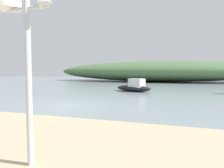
% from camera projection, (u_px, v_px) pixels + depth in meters
% --- Properties ---
extents(ground_plane, '(120.00, 120.00, 0.00)m').
position_uv_depth(ground_plane, '(70.00, 105.00, 11.84)').
color(ground_plane, gray).
extents(distant_hill, '(44.07, 13.75, 4.22)m').
position_uv_depth(distant_hill, '(157.00, 71.00, 40.58)').
color(distant_hill, '#517547').
rests_on(distant_hill, ground).
extents(mast_structure, '(1.31, 0.51, 3.50)m').
position_uv_depth(mast_structure, '(14.00, 19.00, 3.77)').
color(mast_structure, silver).
rests_on(mast_structure, beach_sand).
extents(motorboat_inner_mooring, '(4.27, 2.78, 1.34)m').
position_uv_depth(motorboat_inner_mooring, '(134.00, 87.00, 20.13)').
color(motorboat_inner_mooring, black).
rests_on(motorboat_inner_mooring, ground).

